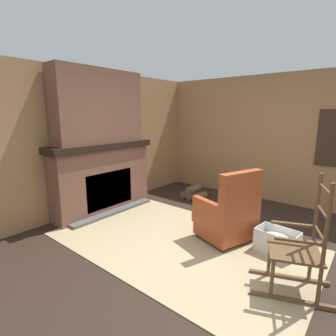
% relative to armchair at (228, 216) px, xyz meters
% --- Properties ---
extents(ground_plane, '(14.00, 14.00, 0.00)m').
position_rel_armchair_xyz_m(ground_plane, '(-0.01, -0.35, -0.37)').
color(ground_plane, '#2D2119').
extents(wood_panel_wall_left, '(0.06, 5.63, 2.52)m').
position_rel_armchair_xyz_m(wood_panel_wall_left, '(-2.55, -0.35, 0.89)').
color(wood_panel_wall_left, '#9E7247').
rests_on(wood_panel_wall_left, ground).
extents(wood_panel_wall_back, '(5.63, 0.09, 2.52)m').
position_rel_armchair_xyz_m(wood_panel_wall_back, '(0.03, 2.19, 0.89)').
color(wood_panel_wall_back, '#9E7247').
rests_on(wood_panel_wall_back, ground).
extents(fireplace_hearth, '(0.62, 1.99, 1.26)m').
position_rel_armchair_xyz_m(fireplace_hearth, '(-2.31, -0.35, 0.25)').
color(fireplace_hearth, brown).
rests_on(fireplace_hearth, ground).
extents(chimney_breast, '(0.36, 1.66, 1.24)m').
position_rel_armchair_xyz_m(chimney_breast, '(-2.32, -0.35, 1.51)').
color(chimney_breast, brown).
rests_on(chimney_breast, fireplace_hearth).
extents(area_rug, '(3.45, 2.14, 0.01)m').
position_rel_armchair_xyz_m(area_rug, '(-0.48, -0.47, -0.36)').
color(area_rug, tan).
rests_on(area_rug, ground).
extents(armchair, '(0.84, 0.86, 1.04)m').
position_rel_armchair_xyz_m(armchair, '(0.00, 0.00, 0.00)').
color(armchair, '#A84723').
rests_on(armchair, ground).
extents(rocking_chair, '(0.90, 0.69, 1.20)m').
position_rel_armchair_xyz_m(rocking_chair, '(1.03, -0.55, 0.04)').
color(rocking_chair, brown).
rests_on(rocking_chair, ground).
extents(firewood_stack, '(0.51, 0.41, 0.29)m').
position_rel_armchair_xyz_m(firewood_stack, '(-1.40, 1.25, -0.26)').
color(firewood_stack, brown).
rests_on(firewood_stack, ground).
extents(laundry_basket, '(0.53, 0.38, 0.31)m').
position_rel_armchair_xyz_m(laundry_basket, '(0.65, 0.10, -0.21)').
color(laundry_basket, white).
rests_on(laundry_basket, ground).
extents(oil_lamp_vase, '(0.09, 0.09, 0.28)m').
position_rel_armchair_xyz_m(oil_lamp_vase, '(-2.36, -0.83, 0.99)').
color(oil_lamp_vase, '#B24C42').
rests_on(oil_lamp_vase, fireplace_hearth).
extents(storage_case, '(0.15, 0.23, 0.11)m').
position_rel_armchair_xyz_m(storage_case, '(-2.36, 0.08, 0.94)').
color(storage_case, brown).
rests_on(storage_case, fireplace_hearth).
extents(decorative_plate_on_mantel, '(0.07, 0.27, 0.27)m').
position_rel_armchair_xyz_m(decorative_plate_on_mantel, '(-2.38, -0.37, 1.02)').
color(decorative_plate_on_mantel, '#336093').
rests_on(decorative_plate_on_mantel, fireplace_hearth).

